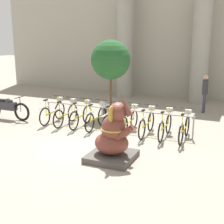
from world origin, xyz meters
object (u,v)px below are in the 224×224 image
Objects in this scene: bicycle_1 at (66,114)px; bicycle_8 at (184,128)px; motorcycle at (7,107)px; potted_tree at (111,62)px; bicycle_5 at (130,121)px; bicycle_4 at (113,119)px; bicycle_6 at (147,123)px; bicycle_7 at (165,125)px; elephant_statue at (113,138)px; bicycle_0 at (53,112)px; bicycle_2 at (81,116)px; bicycle_3 at (97,117)px; person_pedestrian at (205,90)px.

bicycle_1 is 4.38m from bicycle_8.
potted_tree is (3.49, 2.25, 1.72)m from motorcycle.
bicycle_5 is at bearing 178.96° from bicycle_8.
bicycle_6 is (1.25, -0.00, 0.00)m from bicycle_4.
elephant_statue is at bearing -108.81° from bicycle_7.
bicycle_0 is 3.13m from bicycle_5.
bicycle_1 and bicycle_2 have the same top height.
bicycle_5 is at bearing 179.33° from bicycle_7.
bicycle_2 is 1.00× the size of bicycle_5.
elephant_statue reaches higher than bicycle_2.
bicycle_5 is (1.25, 0.02, 0.00)m from bicycle_3.
bicycle_2 is 0.90× the size of elephant_statue.
person_pedestrian reaches higher than bicycle_1.
bicycle_4 is (2.51, -0.04, 0.00)m from bicycle_0.
bicycle_0 is 3.05m from potted_tree.
bicycle_2 is 1.02× the size of person_pedestrian.
bicycle_1 is 1.00× the size of bicycle_5.
bicycle_1 is at bearing 141.10° from elephant_statue.
person_pedestrian is at bearing 45.37° from bicycle_2.
potted_tree is at bearing -151.00° from person_pedestrian.
potted_tree is at bearing 32.86° from motorcycle.
potted_tree reaches higher than person_pedestrian.
bicycle_8 is (0.63, -0.02, 0.00)m from bicycle_7.
potted_tree reaches higher than bicycle_4.
elephant_statue is (0.44, -2.41, 0.23)m from bicycle_5.
elephant_statue is at bearing -94.55° from bicycle_6.
bicycle_7 is at bearing 71.19° from elephant_statue.
potted_tree reaches higher than bicycle_7.
potted_tree reaches higher than bicycle_6.
bicycle_1 is 1.00× the size of bicycle_3.
bicycle_4 is at bearing 4.11° from motorcycle.
bicycle_7 is 3.85m from potted_tree.
bicycle_3 and bicycle_6 have the same top height.
bicycle_6 is 0.90× the size of elephant_statue.
bicycle_4 is at bearing 0.19° from bicycle_2.
bicycle_4 is at bearing -123.63° from person_pedestrian.
bicycle_1 is 1.00× the size of bicycle_2.
bicycle_2 is 0.63m from bicycle_3.
bicycle_5 is 1.02× the size of person_pedestrian.
bicycle_5 is 0.78× the size of motorcycle.
bicycle_0 and bicycle_7 have the same top height.
bicycle_8 is 6.93m from motorcycle.
motorcycle is (-3.16, -0.31, 0.07)m from bicycle_2.
bicycle_1 is at bearing -179.06° from bicycle_5.
bicycle_5 is 0.90× the size of elephant_statue.
bicycle_7 and bicycle_8 have the same top height.
bicycle_8 is at bearing -91.10° from person_pedestrian.
bicycle_1 is 2.51m from bicycle_5.
bicycle_2 and bicycle_7 have the same top height.
bicycle_5 is 1.00× the size of bicycle_8.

